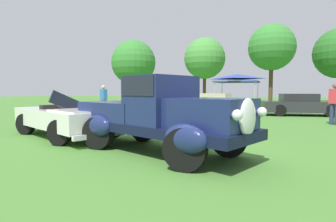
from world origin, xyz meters
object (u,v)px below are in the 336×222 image
object	(u,v)px
spectator_near_truck	(104,99)
show_car_cream	(216,103)
spectator_by_row	(335,102)
show_car_charcoal	(301,105)
feature_pickup_truck	(159,114)
neighbor_convertible	(68,118)
show_car_orange	(149,102)
canopy_tent_left_field	(237,78)

from	to	relation	value
spectator_near_truck	show_car_cream	bearing A→B (deg)	39.76
spectator_near_truck	spectator_by_row	distance (m)	11.05
show_car_charcoal	spectator_by_row	bearing A→B (deg)	-76.82
feature_pickup_truck	spectator_by_row	size ratio (longest dim) A/B	2.77
feature_pickup_truck	neighbor_convertible	world-z (taller)	feature_pickup_truck
spectator_by_row	neighbor_convertible	bearing A→B (deg)	-141.22
show_car_cream	neighbor_convertible	bearing A→B (deg)	-101.36
feature_pickup_truck	show_car_charcoal	bearing A→B (deg)	72.85
show_car_orange	show_car_charcoal	size ratio (longest dim) A/B	1.04
show_car_cream	show_car_charcoal	size ratio (longest dim) A/B	0.99
spectator_near_truck	spectator_by_row	world-z (taller)	same
feature_pickup_truck	spectator_by_row	world-z (taller)	feature_pickup_truck
feature_pickup_truck	canopy_tent_left_field	size ratio (longest dim) A/B	1.41
neighbor_convertible	show_car_charcoal	size ratio (longest dim) A/B	1.02
show_car_charcoal	spectator_by_row	distance (m)	4.33
neighbor_convertible	spectator_near_truck	distance (m)	6.99
neighbor_convertible	show_car_cream	size ratio (longest dim) A/B	1.03
neighbor_convertible	show_car_cream	distance (m)	10.82
show_car_charcoal	spectator_near_truck	world-z (taller)	spectator_near_truck
canopy_tent_left_field	spectator_by_row	bearing A→B (deg)	-61.68
show_car_cream	show_car_charcoal	bearing A→B (deg)	-0.48
show_car_cream	spectator_near_truck	bearing A→B (deg)	-140.24
spectator_by_row	canopy_tent_left_field	distance (m)	11.28
neighbor_convertible	spectator_by_row	distance (m)	10.18
neighbor_convertible	show_car_orange	bearing A→B (deg)	102.76
canopy_tent_left_field	feature_pickup_truck	bearing A→B (deg)	-87.45
show_car_cream	spectator_by_row	world-z (taller)	spectator_by_row
spectator_by_row	show_car_cream	bearing A→B (deg)	143.81
show_car_orange	canopy_tent_left_field	distance (m)	7.99
neighbor_convertible	show_car_cream	xyz separation A→B (m)	(2.13, 10.61, 0.02)
show_car_orange	canopy_tent_left_field	bearing A→B (deg)	50.61
feature_pickup_truck	canopy_tent_left_field	world-z (taller)	canopy_tent_left_field
spectator_near_truck	canopy_tent_left_field	bearing A→B (deg)	60.05
show_car_orange	spectator_near_truck	size ratio (longest dim) A/B	2.70
feature_pickup_truck	spectator_near_truck	world-z (taller)	feature_pickup_truck
show_car_charcoal	canopy_tent_left_field	bearing A→B (deg)	127.44
feature_pickup_truck	show_car_charcoal	world-z (taller)	feature_pickup_truck
feature_pickup_truck	spectator_by_row	bearing A→B (deg)	58.18
feature_pickup_truck	show_car_charcoal	distance (m)	12.06
neighbor_convertible	show_car_charcoal	xyz separation A→B (m)	(6.95, 10.57, 0.02)
canopy_tent_left_field	show_car_cream	bearing A→B (deg)	-95.05
show_car_charcoal	feature_pickup_truck	bearing A→B (deg)	-107.15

